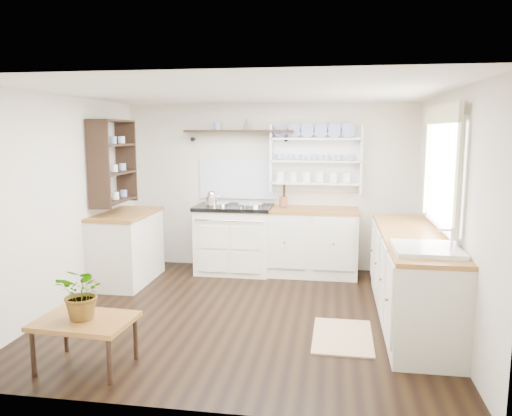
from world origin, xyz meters
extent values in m
cube|color=black|center=(0.00, 0.00, 0.00)|extent=(4.00, 3.80, 0.01)
cube|color=beige|center=(0.00, 1.90, 1.15)|extent=(4.00, 0.02, 2.30)
cube|color=beige|center=(2.00, 0.00, 1.15)|extent=(0.02, 3.80, 2.30)
cube|color=beige|center=(-2.00, 0.00, 1.15)|extent=(0.02, 3.80, 2.30)
cube|color=white|center=(0.00, 0.00, 2.30)|extent=(4.00, 3.80, 0.01)
cube|color=white|center=(1.96, 0.15, 1.50)|extent=(0.04, 1.40, 1.00)
cube|color=white|center=(1.94, 0.15, 1.50)|extent=(0.02, 1.50, 1.10)
cube|color=beige|center=(1.92, 0.15, 2.08)|extent=(0.04, 1.55, 0.18)
cube|color=white|center=(-0.43, 1.57, 0.44)|extent=(0.99, 0.65, 0.88)
cube|color=black|center=(-0.43, 1.57, 0.90)|extent=(1.03, 0.69, 0.05)
cylinder|color=silver|center=(-0.66, 1.57, 0.94)|extent=(0.34, 0.34, 0.03)
cylinder|color=silver|center=(-0.21, 1.57, 0.94)|extent=(0.34, 0.34, 0.03)
cylinder|color=silver|center=(-0.43, 1.21, 0.78)|extent=(0.90, 0.02, 0.02)
cube|color=beige|center=(0.60, 1.60, 0.44)|extent=(1.25, 0.60, 0.88)
cube|color=brown|center=(0.60, 1.60, 0.88)|extent=(1.27, 0.63, 0.04)
cube|color=beige|center=(1.70, 0.10, 0.44)|extent=(0.60, 2.40, 0.88)
cube|color=brown|center=(1.70, 0.10, 0.88)|extent=(0.62, 2.43, 0.04)
cube|color=white|center=(1.70, -0.65, 0.80)|extent=(0.55, 0.60, 0.28)
cylinder|color=silver|center=(1.90, -0.65, 1.00)|extent=(0.02, 0.02, 0.22)
cube|color=beige|center=(-1.70, 0.90, 0.44)|extent=(0.60, 1.10, 0.88)
cube|color=brown|center=(-1.70, 0.90, 0.88)|extent=(0.62, 1.13, 0.04)
cube|color=white|center=(0.65, 1.88, 1.55)|extent=(1.20, 0.03, 0.90)
cube|color=white|center=(0.65, 1.79, 1.55)|extent=(1.20, 0.22, 0.02)
cylinder|color=navy|center=(0.65, 1.80, 1.82)|extent=(0.20, 0.02, 0.20)
cube|color=black|center=(-0.40, 1.77, 1.92)|extent=(1.50, 0.24, 0.04)
cone|color=black|center=(-1.05, 1.84, 1.81)|extent=(0.06, 0.20, 0.06)
cone|color=black|center=(0.25, 1.84, 1.81)|extent=(0.06, 0.20, 0.06)
cube|color=black|center=(-1.84, 0.90, 1.55)|extent=(0.28, 0.80, 1.05)
cylinder|color=brown|center=(0.23, 1.68, 0.98)|extent=(0.11, 0.11, 0.13)
cube|color=brown|center=(-1.07, -1.40, 0.39)|extent=(0.79, 0.59, 0.04)
cylinder|color=black|center=(-1.42, -1.60, 0.19)|extent=(0.04, 0.04, 0.37)
cylinder|color=black|center=(-1.39, -1.16, 0.19)|extent=(0.04, 0.04, 0.37)
cylinder|color=black|center=(-0.76, -1.64, 0.19)|extent=(0.04, 0.04, 0.37)
cylinder|color=black|center=(-0.73, -1.20, 0.19)|extent=(0.04, 0.04, 0.37)
imported|color=#3F7233|center=(-1.07, -1.40, 0.63)|extent=(0.43, 0.39, 0.44)
cube|color=#9C755B|center=(1.01, -0.47, 0.01)|extent=(0.56, 0.86, 0.02)
camera|label=1|loc=(0.90, -4.99, 1.91)|focal=35.00mm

